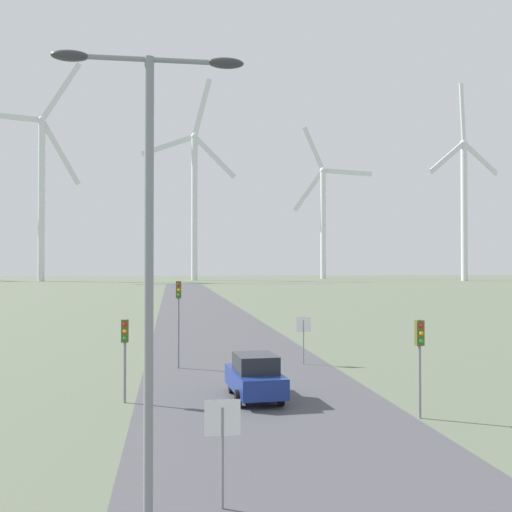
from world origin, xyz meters
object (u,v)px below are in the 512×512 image
Objects in this scene: traffic_light_post_mid_left at (179,305)px; wind_turbine_center at (194,192)px; stop_sign_far at (303,331)px; traffic_light_post_near_left at (125,342)px; streetlamp at (149,235)px; wind_turbine_right at (323,211)px; wind_turbine_far_right at (464,196)px; stop_sign_near at (222,432)px; traffic_light_post_near_right at (420,346)px; wind_turbine_left at (42,182)px; car_approaching at (255,377)px.

traffic_light_post_mid_left is 183.46m from wind_turbine_center.
stop_sign_far is 12.04m from traffic_light_post_near_left.
wind_turbine_right reaches higher than streetlamp.
traffic_light_post_near_left is at bearing -120.99° from wind_turbine_far_right.
stop_sign_near is at bearing 50.95° from streetlamp.
wind_turbine_right reaches higher than stop_sign_far.
traffic_light_post_near_right is at bearing -89.84° from wind_turbine_center.
wind_turbine_right is (60.75, 221.63, 21.01)m from streetlamp.
streetlamp is 0.12× the size of wind_turbine_left.
stop_sign_near is at bearing -107.88° from stop_sign_far.
wind_turbine_left is (-51.81, 188.09, 30.91)m from traffic_light_post_near_right.
car_approaching is at bearing -75.85° from wind_turbine_left.
streetlamp is 2.06× the size of traffic_light_post_mid_left.
traffic_light_post_mid_left is at bearing -121.62° from wind_turbine_far_right.
wind_turbine_center reaches higher than car_approaching.
traffic_light_post_near_right is at bearing -117.77° from wind_turbine_far_right.
traffic_light_post_mid_left reaches higher than stop_sign_far.
wind_turbine_far_right is at bearing -5.66° from wind_turbine_left.
traffic_light_post_near_right is 0.82× the size of car_approaching.
streetlamp is at bearing -118.87° from wind_turbine_far_right.
wind_turbine_right is (62.14, 208.94, 24.59)m from traffic_light_post_near_left.
wind_turbine_far_right is at bearing 60.32° from car_approaching.
streetlamp reaches higher than traffic_light_post_near_left.
wind_turbine_right reaches higher than car_approaching.
wind_turbine_center is (9.99, 188.82, 28.96)m from traffic_light_post_near_left.
traffic_light_post_near_left is at bearing 178.85° from car_approaching.
wind_turbine_right is (53.14, 200.95, 25.20)m from stop_sign_far.
wind_turbine_left reaches higher than wind_turbine_far_right.
wind_turbine_center is at bearing 87.54° from traffic_light_post_mid_left.
wind_turbine_right reaches higher than stop_sign_near.
stop_sign_near reaches higher than car_approaching.
traffic_light_post_mid_left is (2.19, 7.68, 0.93)m from traffic_light_post_near_left.
car_approaching is (-5.36, 3.81, -1.64)m from traffic_light_post_near_right.
traffic_light_post_mid_left reaches higher than traffic_light_post_near_left.
streetlamp is at bearing -92.44° from wind_turbine_center.
streetlamp reaches higher than car_approaching.
wind_turbine_right reaches higher than traffic_light_post_near_left.
traffic_light_post_mid_left reaches higher than car_approaching.
streetlamp is 2.23× the size of car_approaching.
wind_turbine_center is 1.05× the size of wind_turbine_far_right.
wind_turbine_center is at bearing 86.97° from traffic_light_post_near_left.
stop_sign_near is 10.26m from traffic_light_post_near_right.
wind_turbine_left reaches higher than streetlamp.
wind_turbine_center is 1.16× the size of wind_turbine_right.
traffic_light_post_near_right is at bearing -35.45° from car_approaching.
traffic_light_post_mid_left is at bearing 110.96° from car_approaching.
wind_turbine_left is 1.11× the size of wind_turbine_far_right.
car_approaching is (5.18, -0.10, -1.49)m from traffic_light_post_near_left.
wind_turbine_center is at bearing 89.69° from stop_sign_far.
wind_turbine_left is (-46.45, 184.27, 32.55)m from car_approaching.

